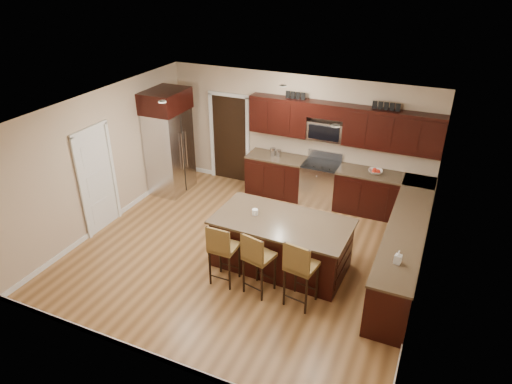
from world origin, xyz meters
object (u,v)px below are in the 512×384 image
at_px(stool_right, 300,267).
at_px(refrigerator, 169,141).
at_px(stool_left, 222,248).
at_px(island, 281,245).
at_px(range, 320,183).
at_px(stool_mid, 257,257).

xyz_separation_m(stool_right, refrigerator, (-3.98, 2.57, 0.47)).
height_order(stool_left, refrigerator, refrigerator).
height_order(island, stool_right, stool_right).
bearing_deg(range, stool_left, -100.71).
height_order(stool_left, stool_right, stool_right).
bearing_deg(stool_left, range, 79.23).
distance_m(stool_left, refrigerator, 3.73).
distance_m(stool_right, refrigerator, 4.76).
xyz_separation_m(island, stool_left, (-0.70, -0.85, 0.27)).
distance_m(island, stool_right, 1.09).
bearing_deg(stool_right, refrigerator, 155.61).
relative_size(island, refrigerator, 1.00).
height_order(range, stool_left, stool_left).
relative_size(stool_mid, stool_right, 0.96).
height_order(island, stool_left, stool_left).
xyz_separation_m(range, stool_left, (-0.64, -3.37, 0.23)).
height_order(range, stool_right, stool_right).
bearing_deg(stool_mid, range, 102.10).
xyz_separation_m(island, refrigerator, (-3.37, 1.72, 0.77)).
bearing_deg(stool_mid, stool_right, 12.23).
distance_m(range, island, 2.52).
bearing_deg(stool_left, island, 50.17).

